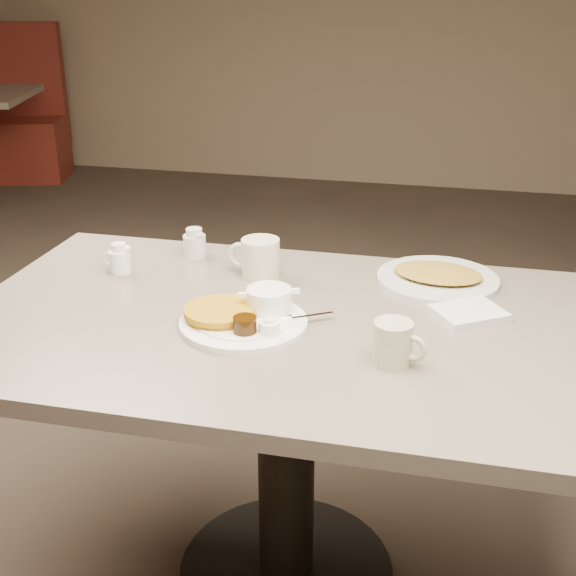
% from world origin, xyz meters
% --- Properties ---
extents(room, '(7.04, 8.04, 2.84)m').
position_xyz_m(room, '(0.00, 0.00, 1.40)').
color(room, '#4C3F33').
rests_on(room, ground).
extents(diner_table, '(1.50, 0.90, 0.75)m').
position_xyz_m(diner_table, '(0.00, 0.00, 0.58)').
color(diner_table, slate).
rests_on(diner_table, ground).
extents(main_plate, '(0.38, 0.38, 0.07)m').
position_xyz_m(main_plate, '(-0.08, -0.04, 0.77)').
color(main_plate, white).
rests_on(main_plate, diner_table).
extents(coffee_mug_near, '(0.12, 0.10, 0.09)m').
position_xyz_m(coffee_mug_near, '(0.26, -0.15, 0.80)').
color(coffee_mug_near, '#B9B69C').
rests_on(coffee_mug_near, diner_table).
extents(napkin, '(0.19, 0.18, 0.02)m').
position_xyz_m(napkin, '(0.40, 0.11, 0.76)').
color(napkin, silver).
rests_on(napkin, diner_table).
extents(coffee_mug_far, '(0.15, 0.11, 0.10)m').
position_xyz_m(coffee_mug_far, '(-0.13, 0.24, 0.80)').
color(coffee_mug_far, beige).
rests_on(coffee_mug_far, diner_table).
extents(creamer_left, '(0.09, 0.07, 0.08)m').
position_xyz_m(creamer_left, '(-0.49, 0.18, 0.79)').
color(creamer_left, white).
rests_on(creamer_left, diner_table).
extents(creamer_right, '(0.08, 0.08, 0.08)m').
position_xyz_m(creamer_right, '(-0.34, 0.34, 0.79)').
color(creamer_right, silver).
rests_on(creamer_right, diner_table).
extents(hash_plate, '(0.35, 0.35, 0.04)m').
position_xyz_m(hash_plate, '(0.32, 0.30, 0.76)').
color(hash_plate, silver).
rests_on(hash_plate, diner_table).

